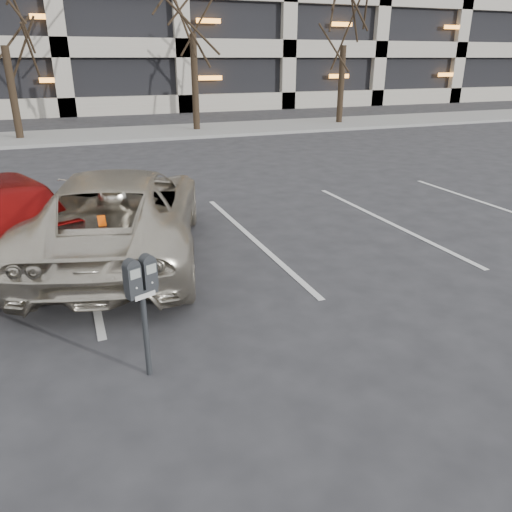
# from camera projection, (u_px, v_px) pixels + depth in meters

# --- Properties ---
(ground) EXTENTS (140.00, 140.00, 0.00)m
(ground) POSITION_uv_depth(u_px,v_px,m) (214.00, 308.00, 6.37)
(ground) COLOR #28282B
(ground) RESTS_ON ground
(sidewalk) EXTENTS (80.00, 4.00, 0.12)m
(sidewalk) POSITION_uv_depth(u_px,v_px,m) (101.00, 135.00, 20.22)
(sidewalk) COLOR gray
(sidewalk) RESTS_ON ground
(stall_lines) EXTENTS (16.90, 5.20, 0.00)m
(stall_lines) POSITION_uv_depth(u_px,v_px,m) (87.00, 260.00, 7.90)
(stall_lines) COLOR silver
(stall_lines) RESTS_ON ground
(parking_meter) EXTENTS (0.34, 0.24, 1.25)m
(parking_meter) POSITION_uv_depth(u_px,v_px,m) (142.00, 288.00, 4.70)
(parking_meter) COLOR black
(parking_meter) RESTS_ON ground
(suv_silver) EXTENTS (3.58, 5.52, 1.42)m
(suv_silver) POSITION_uv_depth(u_px,v_px,m) (119.00, 213.00, 7.84)
(suv_silver) COLOR beige
(suv_silver) RESTS_ON ground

